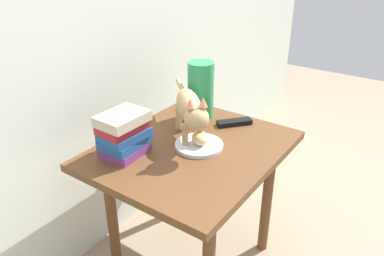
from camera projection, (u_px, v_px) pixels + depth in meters
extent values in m
plane|color=gray|center=(192.00, 256.00, 1.70)|extent=(6.00, 6.00, 0.00)
cube|color=brown|center=(192.00, 150.00, 1.46)|extent=(0.74, 0.62, 0.03)
cylinder|color=brown|center=(267.00, 200.00, 1.63)|extent=(0.04, 0.04, 0.53)
cylinder|color=brown|center=(112.00, 218.00, 1.53)|extent=(0.04, 0.04, 0.53)
cylinder|color=brown|center=(181.00, 167.00, 1.87)|extent=(0.04, 0.04, 0.53)
cylinder|color=silver|center=(199.00, 145.00, 1.45)|extent=(0.18, 0.18, 0.01)
ellipsoid|color=#E0BC7A|center=(200.00, 138.00, 1.43)|extent=(0.10, 0.09, 0.05)
cylinder|color=tan|center=(201.00, 134.00, 1.43)|extent=(0.02, 0.02, 0.10)
cylinder|color=tan|center=(185.00, 136.00, 1.42)|extent=(0.02, 0.02, 0.10)
cylinder|color=tan|center=(193.00, 117.00, 1.57)|extent=(0.02, 0.02, 0.10)
cylinder|color=tan|center=(178.00, 118.00, 1.56)|extent=(0.02, 0.02, 0.10)
ellipsoid|color=tan|center=(189.00, 106.00, 1.47)|extent=(0.25, 0.25, 0.11)
sphere|color=tan|center=(197.00, 119.00, 1.33)|extent=(0.09, 0.09, 0.09)
cone|color=#DD8460|center=(203.00, 102.00, 1.30)|extent=(0.03, 0.03, 0.03)
cone|color=#DD8460|center=(190.00, 103.00, 1.29)|extent=(0.03, 0.03, 0.03)
cylinder|color=tan|center=(180.00, 86.00, 1.64)|extent=(0.13, 0.13, 0.02)
cube|color=#72337A|center=(125.00, 150.00, 1.40)|extent=(0.16, 0.14, 0.03)
cube|color=#1E4C8C|center=(125.00, 141.00, 1.38)|extent=(0.18, 0.13, 0.03)
cube|color=#1E4C8C|center=(124.00, 134.00, 1.36)|extent=(0.17, 0.14, 0.03)
cube|color=maroon|center=(123.00, 127.00, 1.35)|extent=(0.17, 0.13, 0.03)
cube|color=#BCB299|center=(122.00, 118.00, 1.33)|extent=(0.17, 0.13, 0.04)
cylinder|color=#288C51|center=(201.00, 90.00, 1.64)|extent=(0.11, 0.11, 0.25)
cube|color=black|center=(234.00, 122.00, 1.62)|extent=(0.14, 0.13, 0.02)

